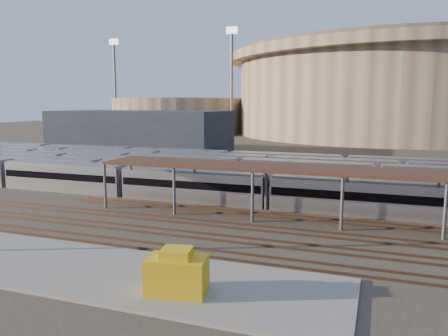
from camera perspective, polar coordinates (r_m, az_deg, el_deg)
ground at (r=45.96m, az=-7.84°, el=-6.35°), size 420.00×420.00×0.00m
apron at (r=37.25m, az=-25.91°, el=-10.49°), size 50.00×9.00×0.20m
subway_trains at (r=62.83m, az=-1.47°, el=-0.63°), size 126.72×23.90×3.60m
inspection_shed at (r=43.85m, az=21.16°, el=-0.89°), size 60.30×6.00×5.30m
empty_tracks at (r=41.74m, az=-11.04°, el=-7.81°), size 170.00×9.62×0.18m
stadium at (r=179.45m, az=21.42°, el=9.32°), size 124.00×124.00×32.50m
secondary_arena at (r=187.67m, az=-5.76°, el=6.88°), size 56.00×56.00×14.00m
service_building at (r=109.78m, az=-10.83°, el=4.74°), size 42.00×20.00×10.00m
floodlight_0 at (r=157.99m, az=1.02°, el=11.61°), size 4.00×1.00×38.40m
floodlight_1 at (r=191.46m, az=-14.04°, el=10.79°), size 4.00×1.00×38.40m
floodlight_3 at (r=201.90m, az=11.19°, el=10.74°), size 4.00×1.00×38.40m
yellow_equipment at (r=27.34m, az=-6.16°, el=-13.76°), size 3.93×2.85×2.24m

